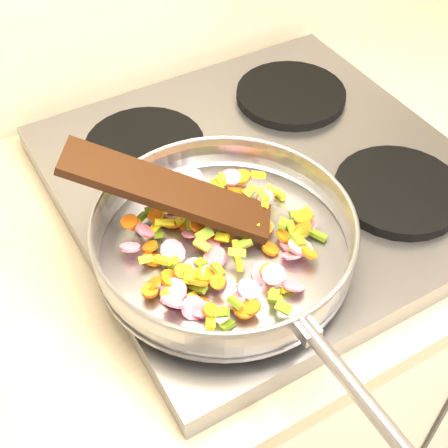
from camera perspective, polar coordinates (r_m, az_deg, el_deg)
cooktop at (r=0.98m, az=3.87°, el=3.92°), size 0.60×0.60×0.04m
grate_fl at (r=0.82m, az=1.05°, el=-3.73°), size 0.19×0.19×0.02m
grate_fr at (r=0.95m, az=15.66°, el=2.94°), size 0.19×0.19×0.02m
grate_bl at (r=1.00m, az=-7.25°, el=7.04°), size 0.19×0.19×0.02m
grate_br at (r=1.11m, az=6.14°, el=11.68°), size 0.19×0.19×0.02m
saute_pan at (r=0.80m, az=0.07°, el=-1.09°), size 0.38×0.55×0.06m
vegetable_heap at (r=0.81m, az=-0.38°, el=-1.53°), size 0.27×0.28×0.05m
wooden_spatula at (r=0.80m, az=-5.12°, el=3.06°), size 0.25×0.21×0.11m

